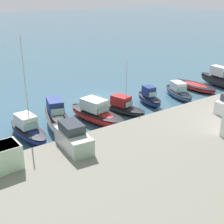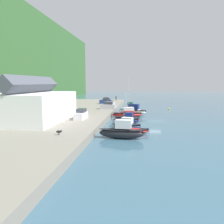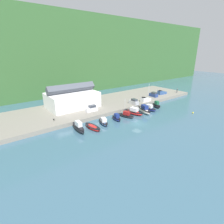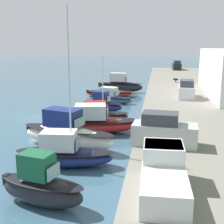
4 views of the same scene
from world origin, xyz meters
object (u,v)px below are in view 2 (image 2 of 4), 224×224
object	(u,v)px
moored_boat_0	(121,132)
moored_boat_8	(130,108)
mooring_buoy_0	(169,109)
parked_car_1	(81,115)
dog_on_quay	(59,132)
moored_boat_4	(128,117)
moored_boat_7	(130,110)
person_on_quay	(116,98)
moored_boat_3	(128,119)
pickup_truck_0	(111,104)
pickup_truck_1	(107,100)
parked_car_2	(108,106)
moored_boat_2	(126,124)
parked_car_0	(106,101)
moored_boat_1	(129,130)
moored_boat_6	(133,111)
moored_boat_5	(127,114)

from	to	relation	value
moored_boat_0	moored_boat_8	bearing A→B (deg)	4.37
mooring_buoy_0	parked_car_1	bearing A→B (deg)	143.95
dog_on_quay	moored_boat_4	bearing A→B (deg)	149.32
moored_boat_7	person_on_quay	xyz separation A→B (m)	(30.01, 7.51, 1.48)
moored_boat_3	pickup_truck_0	world-z (taller)	pickup_truck_0
person_on_quay	pickup_truck_1	bearing A→B (deg)	165.00
moored_boat_3	moored_boat_7	size ratio (longest dim) A/B	0.48
moored_boat_3	parked_car_2	bearing A→B (deg)	34.24
moored_boat_3	person_on_quay	world-z (taller)	person_on_quay
pickup_truck_1	mooring_buoy_0	xyz separation A→B (m)	(-10.71, -22.07, -1.80)
moored_boat_2	pickup_truck_1	bearing A→B (deg)	30.25
moored_boat_7	parked_car_1	world-z (taller)	moored_boat_7
parked_car_0	dog_on_quay	size ratio (longest dim) A/B	4.93
moored_boat_1	person_on_quay	xyz separation A→B (m)	(55.35, 8.52, 1.85)
parked_car_2	moored_boat_1	bearing A→B (deg)	-158.15
moored_boat_0	moored_boat_6	world-z (taller)	moored_boat_0
moored_boat_2	moored_boat_5	distance (m)	13.40
moored_boat_6	person_on_quay	size ratio (longest dim) A/B	3.74
moored_boat_5	moored_boat_6	xyz separation A→B (m)	(4.15, -1.25, 0.19)
moored_boat_0	moored_boat_7	world-z (taller)	moored_boat_7
moored_boat_3	parked_car_2	xyz separation A→B (m)	(14.30, 6.65, 1.33)
dog_on_quay	moored_boat_5	bearing A→B (deg)	153.27
moored_boat_0	dog_on_quay	distance (m)	9.44
moored_boat_7	person_on_quay	world-z (taller)	moored_boat_7
moored_boat_1	moored_boat_4	xyz separation A→B (m)	(13.89, 1.05, 0.23)
moored_boat_1	moored_boat_8	xyz separation A→B (m)	(30.29, 1.40, 0.51)
moored_boat_7	parked_car_2	xyz separation A→B (m)	(-1.58, 6.37, 1.30)
parked_car_1	parked_car_2	size ratio (longest dim) A/B	0.99
moored_boat_0	moored_boat_1	world-z (taller)	moored_boat_0
moored_boat_8	parked_car_1	world-z (taller)	parked_car_1
moored_boat_4	pickup_truck_1	world-z (taller)	moored_boat_4
moored_boat_7	person_on_quay	distance (m)	30.97
moored_boat_6	parked_car_0	size ratio (longest dim) A/B	1.84
moored_boat_4	person_on_quay	world-z (taller)	moored_boat_4
moored_boat_6	parked_car_0	world-z (taller)	parked_car_0
moored_boat_6	mooring_buoy_0	world-z (taller)	moored_boat_6
parked_car_1	dog_on_quay	distance (m)	13.73
moored_boat_7	pickup_truck_1	world-z (taller)	moored_boat_7
moored_boat_6	dog_on_quay	distance (m)	31.08
moored_boat_1	moored_boat_5	bearing A→B (deg)	2.88
moored_boat_2	moored_boat_5	size ratio (longest dim) A/B	0.78
moored_boat_1	pickup_truck_1	distance (m)	47.36
moored_boat_0	moored_boat_4	xyz separation A→B (m)	(17.87, 0.01, -0.39)
moored_boat_3	pickup_truck_0	distance (m)	21.79
mooring_buoy_0	moored_boat_5	bearing A→B (deg)	144.48
moored_boat_1	moored_boat_7	size ratio (longest dim) A/B	0.69
moored_boat_1	parked_car_0	size ratio (longest dim) A/B	1.58
moored_boat_5	pickup_truck_0	distance (m)	13.77
moored_boat_0	parked_car_1	world-z (taller)	parked_car_1
moored_boat_8	parked_car_2	world-z (taller)	parked_car_2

